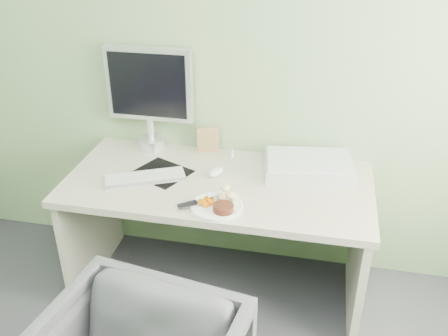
% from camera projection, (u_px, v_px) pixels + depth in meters
% --- Properties ---
extents(wall_back, '(3.50, 0.00, 3.50)m').
position_uv_depth(wall_back, '(233.00, 45.00, 2.63)').
color(wall_back, gray).
rests_on(wall_back, floor).
extents(desk, '(1.60, 0.75, 0.73)m').
position_uv_depth(desk, '(218.00, 210.00, 2.70)').
color(desk, beige).
rests_on(desk, floor).
extents(plate, '(0.25, 0.25, 0.01)m').
position_uv_depth(plate, '(217.00, 206.00, 2.38)').
color(plate, white).
rests_on(plate, desk).
extents(steak, '(0.12, 0.12, 0.03)m').
position_uv_depth(steak, '(223.00, 208.00, 2.33)').
color(steak, black).
rests_on(steak, plate).
extents(potato_pile, '(0.12, 0.11, 0.06)m').
position_uv_depth(potato_pile, '(227.00, 194.00, 2.41)').
color(potato_pile, tan).
rests_on(potato_pile, plate).
extents(carrot_heap, '(0.07, 0.06, 0.04)m').
position_uv_depth(carrot_heap, '(205.00, 201.00, 2.37)').
color(carrot_heap, orange).
rests_on(carrot_heap, plate).
extents(steak_knife, '(0.21, 0.17, 0.02)m').
position_uv_depth(steak_knife, '(195.00, 203.00, 2.38)').
color(steak_knife, silver).
rests_on(steak_knife, plate).
extents(mousepad, '(0.35, 0.33, 0.00)m').
position_uv_depth(mousepad, '(161.00, 173.00, 2.68)').
color(mousepad, black).
rests_on(mousepad, desk).
extents(keyboard, '(0.43, 0.29, 0.02)m').
position_uv_depth(keyboard, '(145.00, 177.00, 2.61)').
color(keyboard, white).
rests_on(keyboard, desk).
extents(computer_mouse, '(0.09, 0.12, 0.04)m').
position_uv_depth(computer_mouse, '(216.00, 172.00, 2.66)').
color(computer_mouse, white).
rests_on(computer_mouse, desk).
extents(photo_frame, '(0.12, 0.05, 0.15)m').
position_uv_depth(photo_frame, '(208.00, 140.00, 2.87)').
color(photo_frame, '#8F5F43').
rests_on(photo_frame, desk).
extents(eyedrop_bottle, '(0.02, 0.02, 0.07)m').
position_uv_depth(eyedrop_bottle, '(232.00, 153.00, 2.82)').
color(eyedrop_bottle, white).
rests_on(eyedrop_bottle, desk).
extents(scanner, '(0.50, 0.37, 0.07)m').
position_uv_depth(scanner, '(308.00, 166.00, 2.67)').
color(scanner, silver).
rests_on(scanner, desk).
extents(monitor, '(0.50, 0.15, 0.60)m').
position_uv_depth(monitor, '(149.00, 93.00, 2.80)').
color(monitor, silver).
rests_on(monitor, desk).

